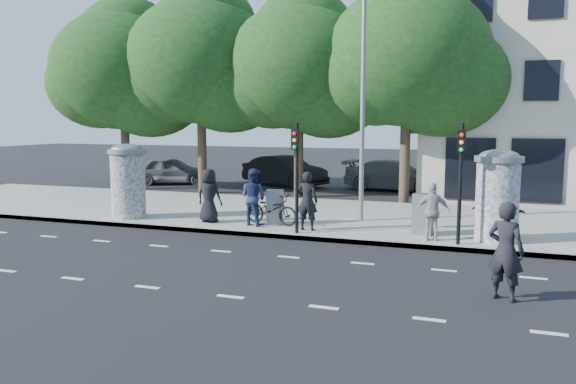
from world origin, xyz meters
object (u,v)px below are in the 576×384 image
at_px(traffic_pole_near, 296,166).
at_px(cabinet_right, 424,214).
at_px(bicycle, 271,209).
at_px(car_left, 172,171).
at_px(cabinet_left, 275,207).
at_px(car_mid, 284,171).
at_px(traffic_pole_far, 461,171).
at_px(car_right, 395,175).
at_px(ad_column_right, 497,193).
at_px(man_road, 506,251).
at_px(ped_a, 209,196).
at_px(ped_c, 253,197).
at_px(ped_e, 432,212).
at_px(street_lamp, 363,86).
at_px(ped_f, 497,213).
at_px(ped_b, 307,201).
at_px(ad_column_left, 128,179).

relative_size(traffic_pole_near, cabinet_right, 2.69).
bearing_deg(traffic_pole_near, bicycle, 137.99).
relative_size(cabinet_right, car_left, 0.28).
xyz_separation_m(cabinet_left, car_mid, (-3.94, 11.80, 0.11)).
xyz_separation_m(traffic_pole_far, car_right, (-3.79, 13.12, -1.45)).
bearing_deg(cabinet_right, car_left, 156.58).
relative_size(ad_column_right, man_road, 1.31).
relative_size(ped_a, ped_c, 0.97).
bearing_deg(ped_c, traffic_pole_far, -172.42).
distance_m(ped_e, man_road, 4.99).
bearing_deg(street_lamp, bicycle, -147.57).
distance_m(ped_e, ped_f, 1.87).
bearing_deg(traffic_pole_near, cabinet_right, 16.98).
relative_size(ped_b, man_road, 0.93).
relative_size(street_lamp, ped_f, 4.94).
xyz_separation_m(ped_c, ped_f, (7.61, 0.10, -0.14)).
height_order(street_lamp, cabinet_right, street_lamp).
distance_m(ad_column_right, car_left, 20.42).
bearing_deg(ped_e, car_left, -47.25).
bearing_deg(car_right, ped_b, -176.10).
distance_m(street_lamp, ped_f, 6.14).
height_order(ad_column_left, traffic_pole_far, traffic_pole_far).
bearing_deg(car_left, ad_column_left, -178.75).
xyz_separation_m(ad_column_right, ped_b, (-5.64, -0.30, -0.45)).
distance_m(man_road, cabinet_right, 5.86).
xyz_separation_m(ad_column_left, traffic_pole_far, (11.40, -0.71, 0.69)).
distance_m(ped_f, cabinet_right, 2.11).
relative_size(street_lamp, ped_b, 4.25).
relative_size(street_lamp, ped_c, 4.22).
bearing_deg(ped_a, ped_e, 178.44).
bearing_deg(bicycle, ped_a, 108.87).
xyz_separation_m(ped_c, cabinet_right, (5.52, 0.28, -0.32)).
bearing_deg(ped_b, ad_column_left, -2.95).
distance_m(ad_column_right, ped_b, 5.67).
bearing_deg(ped_b, ped_f, -178.56).
xyz_separation_m(ad_column_left, ped_b, (6.76, -0.10, -0.45)).
height_order(ped_c, ped_f, ped_c).
height_order(traffic_pole_near, car_left, traffic_pole_near).
height_order(ad_column_left, car_mid, ad_column_left).
height_order(traffic_pole_near, traffic_pole_far, same).
bearing_deg(ped_a, ad_column_right, -177.24).
distance_m(ped_c, cabinet_left, 0.84).
distance_m(traffic_pole_near, street_lamp, 4.07).
xyz_separation_m(traffic_pole_near, ped_c, (-1.80, 0.86, -1.13)).
bearing_deg(traffic_pole_far, car_mid, 127.16).
height_order(ped_e, bicycle, ped_e).
xyz_separation_m(ped_e, car_mid, (-9.19, 12.78, -0.17)).
xyz_separation_m(ped_b, car_right, (0.85, 12.51, -0.31)).
distance_m(street_lamp, ped_a, 6.42).
height_order(car_left, car_mid, car_mid).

